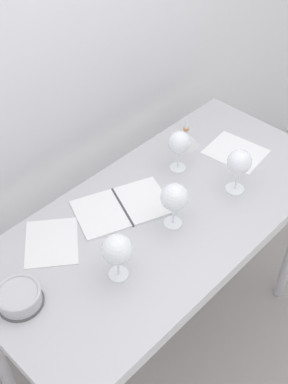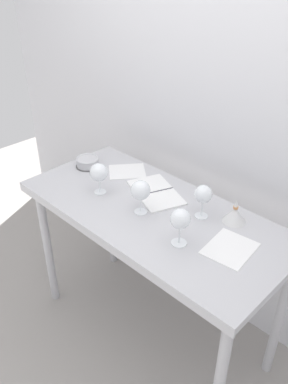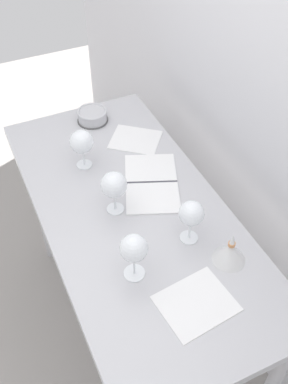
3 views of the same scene
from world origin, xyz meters
name	(u,v)px [view 1 (image 1 of 3)]	position (x,y,z in m)	size (l,w,h in m)	color
ground_plane	(159,341)	(0.00, 0.00, 0.00)	(6.00, 6.00, 0.00)	gray
back_wall	(63,61)	(0.00, 0.49, 1.30)	(3.80, 0.04, 2.60)	silver
steel_counter	(164,232)	(0.00, -0.01, 0.79)	(1.40, 0.65, 0.90)	#B4B4B9
wine_glass_far_right	(179,143)	(0.21, 0.12, 1.02)	(0.09, 0.09, 0.17)	white
wine_glass_near_left	(117,250)	(-0.30, -0.09, 1.02)	(0.09, 0.09, 0.17)	white
wine_glass_near_right	(239,163)	(0.27, -0.11, 1.03)	(0.09, 0.09, 0.18)	white
wine_glass_near_center	(174,198)	(-0.02, -0.06, 1.02)	(0.09, 0.09, 0.17)	white
open_notebook	(122,207)	(-0.09, 0.12, 0.90)	(0.38, 0.31, 0.01)	white
tasting_sheet_upper	(236,152)	(0.45, 0.01, 0.90)	(0.19, 0.22, 0.00)	white
tasting_sheet_lower	(52,242)	(-0.37, 0.17, 0.90)	(0.17, 0.21, 0.00)	white
tasting_bowl	(19,296)	(-0.58, 0.05, 0.93)	(0.14, 0.14, 0.06)	#4C4C4C
decanter_funnel	(186,137)	(0.34, 0.19, 0.94)	(0.11, 0.11, 0.12)	silver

